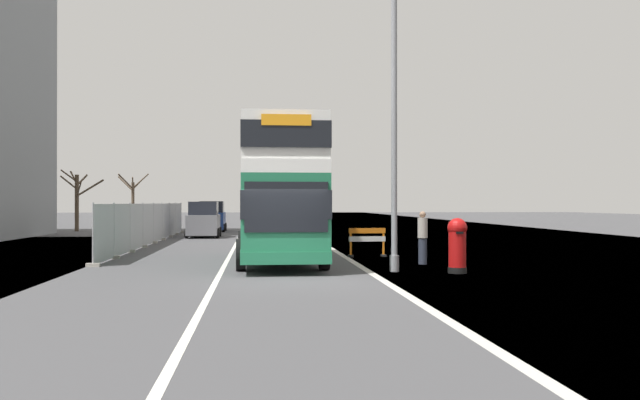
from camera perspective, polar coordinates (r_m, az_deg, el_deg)
ground at (r=19.60m, az=-0.98°, el=-6.53°), size 140.00×280.00×0.10m
double_decker_bus at (r=25.52m, az=-3.32°, el=0.76°), size 3.00×10.29×4.79m
lamppost_foreground at (r=22.23m, az=5.89°, el=5.37°), size 0.29×0.70×9.03m
red_pillar_postbox at (r=21.95m, az=10.82°, el=-3.35°), size 0.58×0.58×1.65m
roadworks_barrier at (r=28.20m, az=3.75°, el=-3.12°), size 1.50×0.59×1.12m
construction_site_fence at (r=38.19m, az=-13.08°, el=-1.86°), size 0.44×27.40×2.12m
car_oncoming_near at (r=44.45m, az=-9.20°, el=-1.63°), size 2.02×3.88×2.18m
car_receding_mid at (r=53.57m, az=-8.54°, el=-1.37°), size 2.01×3.92×2.22m
bare_tree_far_verge_near at (r=56.34m, az=-18.65°, el=0.20°), size 3.18×1.98×4.55m
bare_tree_far_verge_mid at (r=72.81m, az=-14.62°, el=0.26°), size 3.18×2.64×4.99m
pedestrian_at_kerb at (r=24.93m, az=8.13°, el=-2.96°), size 0.34×0.34×1.82m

